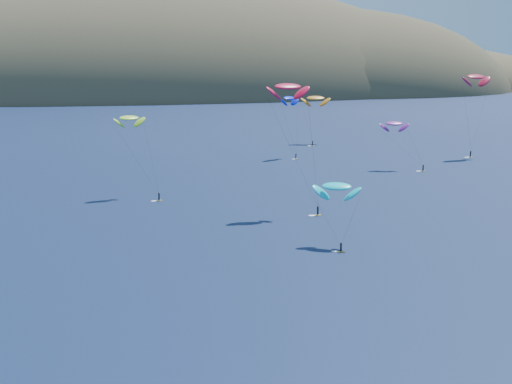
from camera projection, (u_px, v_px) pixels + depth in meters
name	position (u px, v px, depth m)	size (l,w,h in m)	color
island	(164.00, 105.00, 596.49)	(730.00, 300.00, 210.00)	#3D3526
kitesurfer_3	(129.00, 118.00, 164.08)	(10.14, 11.91, 20.00)	yellow
kitesurfer_4	(289.00, 98.00, 224.52)	(8.57, 9.69, 20.82)	yellow
kitesurfer_5	(337.00, 186.00, 122.78)	(8.74, 9.50, 12.40)	yellow
kitesurfer_6	(394.00, 124.00, 202.41)	(11.11, 10.15, 15.13)	yellow
kitesurfer_8	(476.00, 77.00, 224.99)	(11.23, 7.00, 28.14)	yellow
kitesurfer_9	(288.00, 87.00, 145.62)	(10.21, 8.73, 28.46)	yellow
kitesurfer_11	(316.00, 98.00, 260.02)	(10.86, 12.49, 19.23)	yellow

